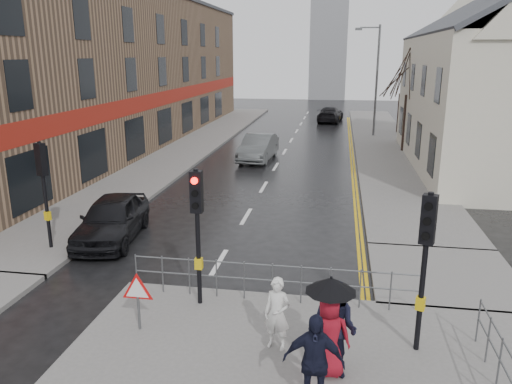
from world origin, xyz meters
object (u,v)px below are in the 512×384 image
(pedestrian_a, at_px, (277,314))
(pedestrian_b, at_px, (334,329))
(pedestrian_with_umbrella, at_px, (329,322))
(car_mid, at_px, (258,148))
(car_parked, at_px, (112,218))
(pedestrian_d, at_px, (314,362))

(pedestrian_a, relative_size, pedestrian_b, 0.82)
(pedestrian_a, distance_m, pedestrian_with_umbrella, 1.33)
(car_mid, bearing_deg, pedestrian_with_umbrella, -73.16)
(pedestrian_b, height_order, car_mid, pedestrian_b)
(car_parked, relative_size, car_mid, 0.95)
(car_parked, bearing_deg, car_mid, 71.07)
(pedestrian_b, xyz_separation_m, pedestrian_with_umbrella, (-0.09, -0.02, 0.15))
(pedestrian_b, relative_size, car_mid, 0.41)
(car_mid, bearing_deg, pedestrian_a, -75.71)
(pedestrian_a, relative_size, car_mid, 0.34)
(pedestrian_d, bearing_deg, car_parked, 134.86)
(pedestrian_b, relative_size, pedestrian_with_umbrella, 0.95)
(pedestrian_a, distance_m, car_parked, 8.53)
(pedestrian_a, distance_m, car_mid, 19.84)
(pedestrian_a, height_order, pedestrian_d, pedestrian_d)
(pedestrian_a, distance_m, pedestrian_d, 1.94)
(pedestrian_d, bearing_deg, pedestrian_with_umbrella, 78.34)
(pedestrian_a, bearing_deg, car_parked, 151.98)
(pedestrian_d, distance_m, car_parked, 10.35)
(pedestrian_with_umbrella, height_order, car_parked, pedestrian_with_umbrella)
(car_parked, bearing_deg, pedestrian_d, -53.88)
(pedestrian_a, bearing_deg, pedestrian_b, -17.05)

